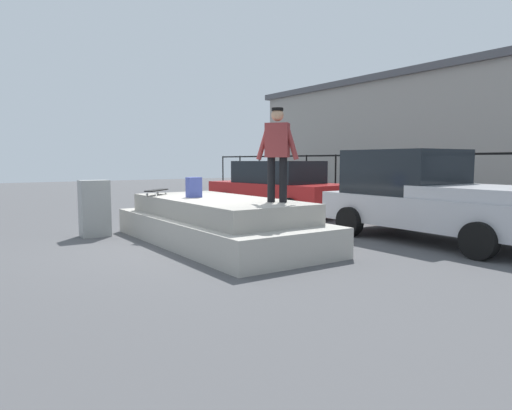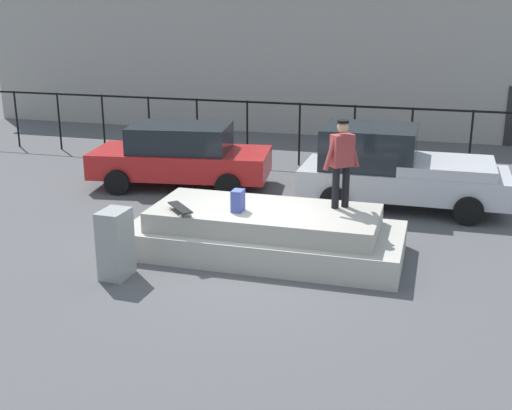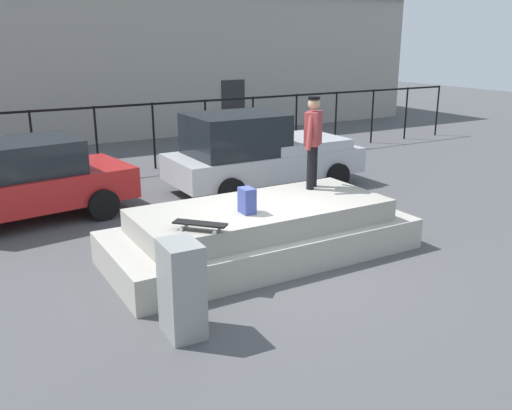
# 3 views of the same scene
# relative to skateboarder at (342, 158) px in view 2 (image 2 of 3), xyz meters

# --- Properties ---
(ground_plane) EXTENTS (60.00, 60.00, 0.00)m
(ground_plane) POSITION_rel_skateboarder_xyz_m (-1.43, -0.92, -1.86)
(ground_plane) COLOR #4C4C4F
(concrete_ledge) EXTENTS (5.22, 2.27, 0.90)m
(concrete_ledge) POSITION_rel_skateboarder_xyz_m (-1.35, -0.47, -1.45)
(concrete_ledge) COLOR #ADA89E
(concrete_ledge) RESTS_ON ground_plane
(skateboarder) EXTENTS (0.65, 0.57, 1.68)m
(skateboarder) POSITION_rel_skateboarder_xyz_m (0.00, 0.00, 0.00)
(skateboarder) COLOR black
(skateboarder) RESTS_ON concrete_ledge
(skateboard) EXTENTS (0.69, 0.72, 0.12)m
(skateboard) POSITION_rel_skateboarder_xyz_m (-2.80, -1.15, -0.86)
(skateboard) COLOR black
(skateboard) RESTS_ON concrete_ledge
(backpack) EXTENTS (0.21, 0.28, 0.41)m
(backpack) POSITION_rel_skateboarder_xyz_m (-1.80, -0.76, -0.76)
(backpack) COLOR #3F4C99
(backpack) RESTS_ON concrete_ledge
(car_red_sedan_near) EXTENTS (4.78, 2.64, 1.63)m
(car_red_sedan_near) POSITION_rel_skateboarder_xyz_m (-4.71, 3.56, -1.02)
(car_red_sedan_near) COLOR #B21E1E
(car_red_sedan_near) RESTS_ON ground_plane
(car_silver_pickup_mid) EXTENTS (4.75, 2.21, 1.88)m
(car_silver_pickup_mid) POSITION_rel_skateboarder_xyz_m (0.79, 3.33, -0.94)
(car_silver_pickup_mid) COLOR #B7B7BC
(car_silver_pickup_mid) RESTS_ON ground_plane
(utility_box) EXTENTS (0.46, 0.62, 1.22)m
(utility_box) POSITION_rel_skateboarder_xyz_m (-3.57, -2.27, -1.25)
(utility_box) COLOR gray
(utility_box) RESTS_ON ground_plane
(fence_row) EXTENTS (24.06, 0.06, 1.86)m
(fence_row) POSITION_rel_skateboarder_xyz_m (-1.43, 6.68, -0.62)
(fence_row) COLOR black
(fence_row) RESTS_ON ground_plane
(warehouse_building) EXTENTS (29.38, 7.03, 5.51)m
(warehouse_building) POSITION_rel_skateboarder_xyz_m (-1.43, 14.66, 0.90)
(warehouse_building) COLOR gray
(warehouse_building) RESTS_ON ground_plane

